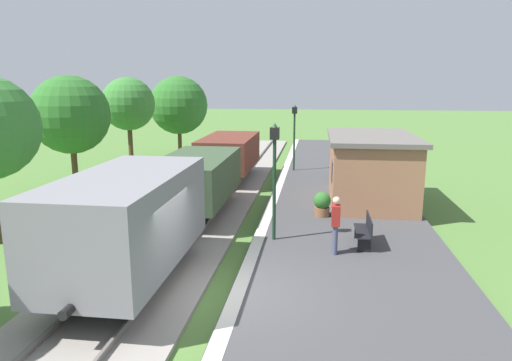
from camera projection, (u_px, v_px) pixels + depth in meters
ground_plane at (222, 300)px, 11.05m from camera, size 160.00×160.00×0.00m
platform_slab at (357, 304)px, 10.61m from camera, size 6.00×60.00×0.25m
platform_edge_stripe at (238, 291)px, 10.95m from camera, size 0.36×60.00×0.01m
track_ballast at (127, 292)px, 11.35m from camera, size 3.80×60.00×0.12m
rail_near at (155, 289)px, 11.23m from camera, size 0.07×60.00×0.14m
rail_far at (99, 285)px, 11.42m from camera, size 0.07×60.00×0.14m
freight_train at (193, 182)px, 17.17m from camera, size 2.50×19.40×2.72m
station_hut at (370, 168)px, 19.11m from camera, size 3.50×5.80×2.78m
bench_near_hut at (365, 230)px, 13.99m from camera, size 0.42×1.50×0.91m
bench_down_platform at (346, 168)px, 24.19m from camera, size 0.42×1.50×0.91m
person_waiting at (336, 223)px, 13.20m from camera, size 0.24×0.38×1.71m
potted_planter at (322, 204)px, 17.05m from camera, size 0.64×0.64×0.92m
lamp_post_near at (275, 160)px, 14.07m from camera, size 0.28×0.28×3.70m
lamp_post_far at (294, 125)px, 25.54m from camera, size 0.28×0.28×3.70m
tree_trackside_far at (70, 115)px, 21.63m from camera, size 3.69×3.69×5.49m
tree_field_left at (128, 104)px, 27.51m from camera, size 3.18×3.18×5.47m
tree_field_distant at (179, 105)px, 32.28m from camera, size 4.06×4.06×5.60m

